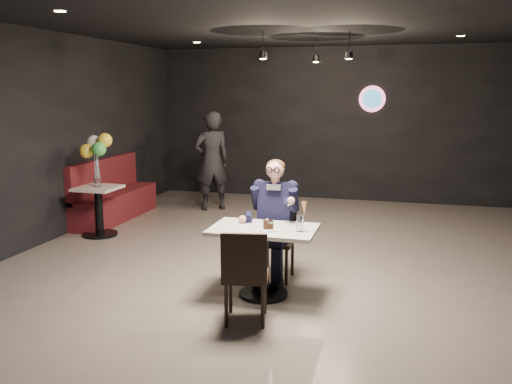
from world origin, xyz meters
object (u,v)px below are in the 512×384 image
(chair_far, at_px, (275,240))
(seated_man, at_px, (275,219))
(passerby, at_px, (212,161))
(sundae_glass, at_px, (300,223))
(chair_near, at_px, (246,274))
(booth_bench, at_px, (115,189))
(balloon_vase, at_px, (97,182))
(side_table, at_px, (99,212))
(main_table, at_px, (263,262))

(chair_far, distance_m, seated_man, 0.26)
(chair_far, bearing_deg, seated_man, -104.04)
(chair_far, bearing_deg, passerby, 120.63)
(sundae_glass, bearing_deg, chair_near, -122.74)
(booth_bench, height_order, balloon_vase, booth_bench)
(booth_bench, relative_size, balloon_vase, 13.65)
(chair_far, distance_m, booth_bench, 3.94)
(seated_man, relative_size, booth_bench, 0.70)
(booth_bench, distance_m, side_table, 1.05)
(sundae_glass, bearing_deg, seated_man, 123.49)
(balloon_vase, distance_m, passerby, 2.40)
(chair_far, bearing_deg, balloon_vase, 158.80)
(chair_far, height_order, balloon_vase, chair_far)
(chair_far, xyz_separation_m, chair_near, (-0.00, -1.20, 0.00))
(chair_far, xyz_separation_m, booth_bench, (-3.30, 2.16, 0.06))
(chair_far, height_order, seated_man, seated_man)
(chair_near, height_order, sundae_glass, chair_near)
(chair_near, height_order, booth_bench, booth_bench)
(side_table, bearing_deg, sundae_glass, -27.39)
(sundae_glass, distance_m, booth_bench, 4.61)
(seated_man, relative_size, passerby, 0.80)
(chair_near, distance_m, passerby, 4.96)
(chair_near, height_order, passerby, passerby)
(chair_far, xyz_separation_m, seated_man, (-0.00, -0.00, 0.26))
(main_table, relative_size, passerby, 0.61)
(booth_bench, bearing_deg, passerby, 41.27)
(seated_man, bearing_deg, booth_bench, 146.73)
(booth_bench, relative_size, side_table, 2.79)
(main_table, distance_m, sundae_glass, 0.60)
(booth_bench, bearing_deg, sundae_glass, -36.76)
(balloon_vase, bearing_deg, seated_man, -21.20)
(main_table, xyz_separation_m, side_table, (-3.00, 1.71, -0.00))
(chair_far, relative_size, side_table, 1.24)
(balloon_vase, bearing_deg, main_table, -29.75)
(seated_man, bearing_deg, chair_near, -90.00)
(main_table, height_order, chair_far, chair_far)
(main_table, relative_size, balloon_vase, 7.27)
(main_table, height_order, seated_man, seated_man)
(chair_near, distance_m, balloon_vase, 3.83)
(booth_bench, bearing_deg, balloon_vase, -73.30)
(main_table, relative_size, sundae_glass, 6.68)
(main_table, xyz_separation_m, seated_man, (-0.00, 0.55, 0.34))
(chair_far, distance_m, passerby, 3.89)
(side_table, distance_m, passerby, 2.45)
(main_table, height_order, passerby, passerby)
(side_table, bearing_deg, balloon_vase, 0.00)
(chair_far, relative_size, booth_bench, 0.45)
(main_table, relative_size, chair_near, 1.20)
(passerby, bearing_deg, chair_near, 79.28)
(chair_far, height_order, sundae_glass, chair_far)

